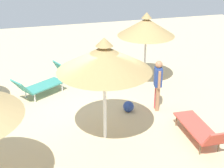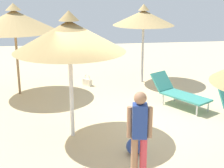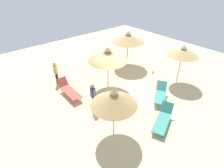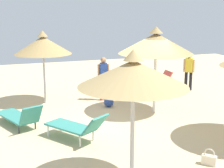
# 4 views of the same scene
# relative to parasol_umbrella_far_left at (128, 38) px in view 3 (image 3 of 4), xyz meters

# --- Properties ---
(ground) EXTENTS (24.00, 24.00, 0.10)m
(ground) POSITION_rel_parasol_umbrella_far_left_xyz_m (2.60, -3.14, -2.41)
(ground) COLOR beige
(parasol_umbrella_far_left) EXTENTS (2.63, 2.63, 2.89)m
(parasol_umbrella_far_left) POSITION_rel_parasol_umbrella_far_left_xyz_m (0.00, 0.00, 0.00)
(parasol_umbrella_far_left) COLOR olive
(parasol_umbrella_far_left) RESTS_ON ground
(parasol_umbrella_back) EXTENTS (2.49, 2.49, 2.91)m
(parasol_umbrella_back) POSITION_rel_parasol_umbrella_far_left_xyz_m (1.64, -3.38, 0.01)
(parasol_umbrella_back) COLOR white
(parasol_umbrella_back) RESTS_ON ground
(parasol_umbrella_near_right) EXTENTS (2.15, 2.15, 2.77)m
(parasol_umbrella_near_right) POSITION_rel_parasol_umbrella_far_left_xyz_m (4.24, 0.86, -0.05)
(parasol_umbrella_near_right) COLOR #B2B2B7
(parasol_umbrella_near_right) RESTS_ON ground
(parasol_umbrella_far_right) EXTENTS (2.09, 2.09, 2.71)m
(parasol_umbrella_far_right) POSITION_rel_parasol_umbrella_far_left_xyz_m (4.98, -5.77, -0.18)
(parasol_umbrella_far_right) COLOR #B2B2B7
(parasol_umbrella_far_right) RESTS_ON ground
(lounge_chair_front) EXTENTS (2.12, 0.66, 0.89)m
(lounge_chair_front) POSITION_rel_parasol_umbrella_far_left_xyz_m (0.69, -5.83, -1.95)
(lounge_chair_front) COLOR #CC4C3F
(lounge_chair_front) RESTS_ON ground
(lounge_chair_edge) EXTENTS (1.52, 1.88, 0.86)m
(lounge_chair_edge) POSITION_rel_parasol_umbrella_far_left_xyz_m (4.74, -1.75, -1.94)
(lounge_chair_edge) COLOR teal
(lounge_chair_edge) RESTS_ON ground
(lounge_chair_center) EXTENTS (1.32, 2.07, 0.84)m
(lounge_chair_center) POSITION_rel_parasol_umbrella_far_left_xyz_m (6.11, -3.36, -2.01)
(lounge_chair_center) COLOR teal
(lounge_chair_center) RESTS_ON ground
(person_standing_near_left) EXTENTS (0.45, 0.26, 1.68)m
(person_standing_near_left) POSITION_rel_parasol_umbrella_far_left_xyz_m (2.80, -5.40, -1.40)
(person_standing_near_left) COLOR #A57554
(person_standing_near_left) RESTS_ON ground
(person_standing_far_left) EXTENTS (0.40, 0.36, 1.61)m
(person_standing_far_left) POSITION_rel_parasol_umbrella_far_left_xyz_m (-1.16, -5.74, -1.43)
(person_standing_far_left) COLOR black
(person_standing_far_left) RESTS_ON ground
(handbag) EXTENTS (0.33, 0.34, 0.40)m
(handbag) POSITION_rel_parasol_umbrella_far_left_xyz_m (2.24, 0.66, -2.22)
(handbag) COLOR beige
(handbag) RESTS_ON ground
(beach_ball) EXTENTS (0.35, 0.35, 0.35)m
(beach_ball) POSITION_rel_parasol_umbrella_far_left_xyz_m (2.91, -4.47, -2.18)
(beach_ball) COLOR navy
(beach_ball) RESTS_ON ground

